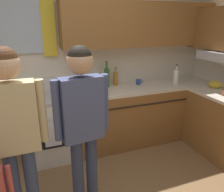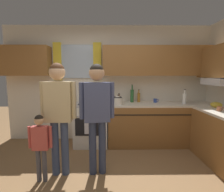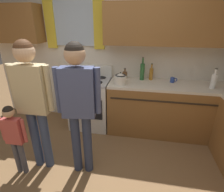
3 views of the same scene
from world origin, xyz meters
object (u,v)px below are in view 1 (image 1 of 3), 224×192
Objects in this scene: mug_cobalt_blue at (138,82)px; bottle_squat_brown at (89,84)px; bottle_wine_green at (107,77)px; stovetop_kettle at (91,88)px; bottle_milk_white at (176,77)px; adult_holding_child at (14,125)px; stove_oven at (50,126)px; adult_in_plaid at (82,115)px; mixing_bowl at (215,85)px; bottle_oil_amber at (116,78)px.

bottle_squat_brown is at bearing 179.90° from mug_cobalt_blue.
bottle_wine_green is 0.47m from stovetop_kettle.
adult_holding_child reaches higher than bottle_milk_white.
adult_holding_child is (-1.24, -1.30, 0.00)m from bottle_wine_green.
stove_oven is at bearing -169.77° from bottle_wine_green.
stovetop_kettle is at bearing -98.05° from bottle_squat_brown.
adult_in_plaid reaches higher than stove_oven.
mixing_bowl is (1.51, -0.62, -0.10)m from bottle_wine_green.
bottle_oil_amber is 1.93m from adult_holding_child.
adult_in_plaid reaches higher than mixing_bowl.
bottle_oil_amber is 0.17× the size of adult_in_plaid.
mug_cobalt_blue is 2.15m from adult_holding_child.
bottle_squat_brown is (0.60, 0.11, 0.51)m from stove_oven.
stovetop_kettle is at bearing 70.00° from adult_in_plaid.
mixing_bowl is 0.12× the size of adult_in_plaid.
adult_in_plaid is at bearing -134.16° from mug_cobalt_blue.
bottle_squat_brown is 0.72× the size of bottle_oil_amber.
adult_in_plaid reaches higher than bottle_milk_white.
stovetop_kettle is at bearing -135.85° from bottle_wine_green.
bottle_oil_amber is at bearing 10.65° from bottle_squat_brown.
mug_cobalt_blue is 1.15m from mixing_bowl.
bottle_wine_green reaches higher than stove_oven.
bottle_wine_green is 1.44× the size of stovetop_kettle.
bottle_squat_brown is 0.12× the size of adult_holding_child.
stovetop_kettle reaches higher than stove_oven.
bottle_milk_white is 0.96m from bottle_oil_amber.
bottle_milk_white is at bearing -13.03° from bottle_wine_green.
stove_oven is at bearing 73.11° from adult_holding_child.
stovetop_kettle is 1.36× the size of mixing_bowl.
adult_in_plaid is (-0.84, -1.32, 0.04)m from bottle_oil_amber.
mug_cobalt_blue is 0.42× the size of stovetop_kettle.
adult_in_plaid is (-0.68, -1.28, -0.00)m from bottle_wine_green.
bottle_milk_white is at bearing 30.62° from adult_in_plaid.
stove_oven is 1.28m from adult_in_plaid.
mixing_bowl is at bearing -9.18° from stovetop_kettle.
bottle_milk_white is 1.53× the size of bottle_squat_brown.
bottle_oil_amber is (1.05, 0.19, 0.54)m from stove_oven.
bottle_milk_white is 0.58m from mixing_bowl.
bottle_milk_white is (1.07, -0.25, -0.03)m from bottle_wine_green.
adult_in_plaid reaches higher than bottle_wine_green.
bottle_milk_white is at bearing 3.06° from stovetop_kettle.
stove_oven is 2.79× the size of bottle_wine_green.
stove_oven is 1.08m from bottle_wine_green.
adult_holding_child reaches higher than stove_oven.
bottle_squat_brown is 0.27m from stovetop_kettle.
bottle_milk_white reaches higher than stove_oven.
bottle_oil_amber is at bearing 163.12° from bottle_milk_white.
bottle_oil_amber is at bearing 35.92° from stovetop_kettle.
adult_holding_child is at bearing -136.41° from bottle_oil_amber.
stove_oven is at bearing -169.87° from bottle_squat_brown.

